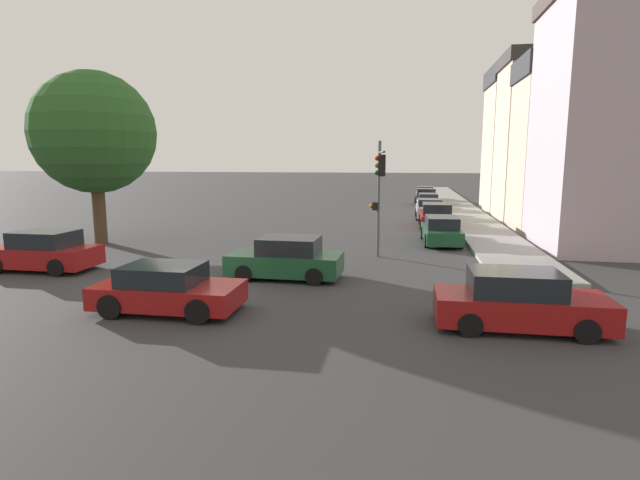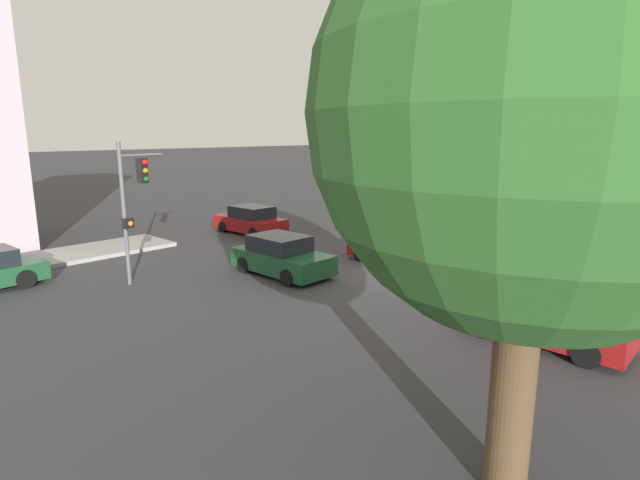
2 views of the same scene
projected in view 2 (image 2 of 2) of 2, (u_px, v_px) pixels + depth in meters
ground_plane at (371, 274)px, 19.47m from camera, size 300.00×300.00×0.00m
street_tree at (537, 115)px, 6.52m from camera, size 6.08×6.08×8.68m
traffic_signal at (134, 193)px, 17.75m from camera, size 0.73×1.91×5.10m
crossing_car_0 at (399, 248)px, 20.99m from camera, size 4.08×2.06×1.36m
crossing_car_1 at (251, 221)px, 27.20m from camera, size 4.28×1.94×1.51m
crossing_car_2 at (282, 256)px, 19.29m from camera, size 4.14×2.08×1.51m
crossing_car_3 at (543, 314)px, 13.08m from camera, size 4.19×2.06×1.56m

